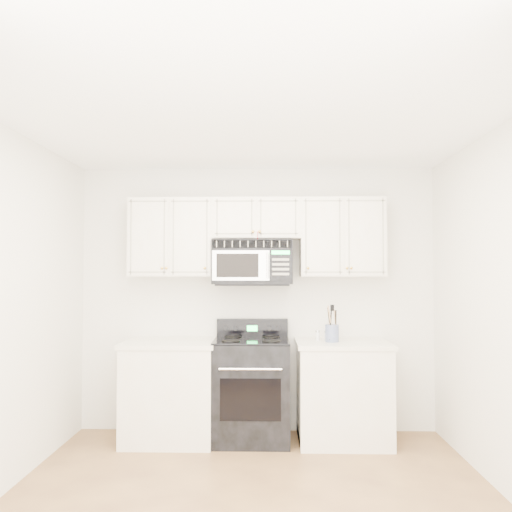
{
  "coord_description": "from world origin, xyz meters",
  "views": [
    {
      "loc": [
        0.1,
        -3.23,
        1.56
      ],
      "look_at": [
        0.0,
        1.3,
        1.71
      ],
      "focal_mm": 35.0,
      "sensor_mm": 36.0,
      "label": 1
    }
  ],
  "objects": [
    {
      "name": "base_cabinet_left",
      "position": [
        -0.8,
        1.44,
        0.43
      ],
      "size": [
        0.86,
        0.65,
        0.92
      ],
      "color": "white",
      "rests_on": "ground"
    },
    {
      "name": "room",
      "position": [
        0.0,
        0.0,
        1.3
      ],
      "size": [
        3.51,
        3.51,
        2.61
      ],
      "color": "olive",
      "rests_on": "ground"
    },
    {
      "name": "microwave",
      "position": [
        -0.04,
        1.56,
        1.66
      ],
      "size": [
        0.76,
        0.43,
        0.42
      ],
      "color": "black",
      "rests_on": "ground"
    },
    {
      "name": "upper_cabinets",
      "position": [
        0.0,
        1.58,
        1.93
      ],
      "size": [
        2.44,
        0.37,
        0.75
      ],
      "color": "white",
      "rests_on": "ground"
    },
    {
      "name": "range",
      "position": [
        -0.05,
        1.46,
        0.48
      ],
      "size": [
        0.7,
        0.64,
        1.1
      ],
      "color": "black",
      "rests_on": "ground"
    },
    {
      "name": "shaker_salt",
      "position": [
        0.57,
        1.45,
        0.97
      ],
      "size": [
        0.04,
        0.04,
        0.1
      ],
      "color": "silver",
      "rests_on": "base_cabinet_right"
    },
    {
      "name": "base_cabinet_right",
      "position": [
        0.8,
        1.44,
        0.43
      ],
      "size": [
        0.86,
        0.65,
        0.92
      ],
      "color": "white",
      "rests_on": "ground"
    },
    {
      "name": "shaker_pepper",
      "position": [
        0.65,
        1.42,
        0.97
      ],
      "size": [
        0.04,
        0.04,
        0.1
      ],
      "color": "silver",
      "rests_on": "base_cabinet_right"
    },
    {
      "name": "utensil_crock",
      "position": [
        0.7,
        1.4,
        1.01
      ],
      "size": [
        0.13,
        0.13,
        0.34
      ],
      "color": "slate",
      "rests_on": "base_cabinet_right"
    }
  ]
}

